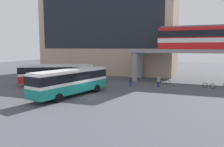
# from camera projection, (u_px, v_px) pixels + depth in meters

# --- Properties ---
(ground_plane) EXTENTS (120.00, 120.00, 0.00)m
(ground_plane) POSITION_uv_depth(u_px,v_px,m) (116.00, 84.00, 35.88)
(ground_plane) COLOR #47494F
(station_building) EXTENTS (29.82, 13.87, 20.91)m
(station_building) POSITION_uv_depth(u_px,v_px,m) (110.00, 28.00, 52.14)
(station_building) COLOR tan
(station_building) RESTS_ON ground_plane
(elevated_platform) EXTENTS (26.46, 5.86, 5.53)m
(elevated_platform) POSITION_uv_depth(u_px,v_px,m) (209.00, 55.00, 36.43)
(elevated_platform) COLOR gray
(elevated_platform) RESTS_ON ground_plane
(train) EXTENTS (20.04, 2.96, 3.84)m
(train) POSITION_uv_depth(u_px,v_px,m) (222.00, 37.00, 35.47)
(train) COLOR red
(train) RESTS_ON elevated_platform
(bus_main) EXTENTS (5.01, 11.33, 3.22)m
(bus_main) POSITION_uv_depth(u_px,v_px,m) (71.00, 80.00, 26.73)
(bus_main) COLOR teal
(bus_main) RESTS_ON ground_plane
(bus_secondary) EXTENTS (10.89, 7.57, 3.22)m
(bus_secondary) POSITION_uv_depth(u_px,v_px,m) (57.00, 72.00, 34.37)
(bus_secondary) COLOR red
(bus_secondary) RESTS_ON ground_plane
(bicycle_silver) EXTENTS (1.71, 0.63, 1.04)m
(bicycle_silver) POSITION_uv_depth(u_px,v_px,m) (209.00, 86.00, 32.09)
(bicycle_silver) COLOR black
(bicycle_silver) RESTS_ON ground_plane
(bicycle_brown) EXTENTS (1.69, 0.71, 1.04)m
(bicycle_brown) POSITION_uv_depth(u_px,v_px,m) (165.00, 82.00, 35.85)
(bicycle_brown) COLOR black
(bicycle_brown) RESTS_ON ground_plane
(pedestrian_by_bike_rack) EXTENTS (0.36, 0.46, 1.57)m
(pedestrian_by_bike_rack) POSITION_uv_depth(u_px,v_px,m) (131.00, 82.00, 33.39)
(pedestrian_by_bike_rack) COLOR navy
(pedestrian_by_bike_rack) RESTS_ON ground_plane
(pedestrian_near_building) EXTENTS (0.45, 0.47, 1.68)m
(pedestrian_near_building) POSITION_uv_depth(u_px,v_px,m) (159.00, 82.00, 32.87)
(pedestrian_near_building) COLOR navy
(pedestrian_near_building) RESTS_ON ground_plane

